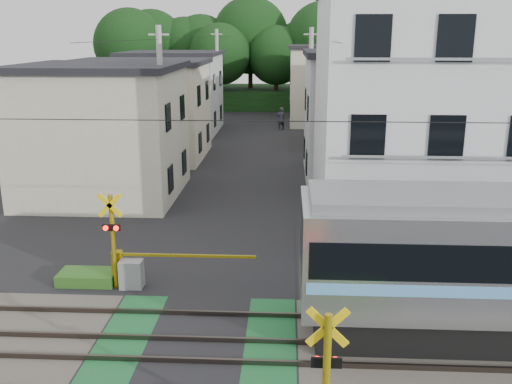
{
  "coord_description": "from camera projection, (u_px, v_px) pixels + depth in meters",
  "views": [
    {
      "loc": [
        2.23,
        -12.48,
        7.63
      ],
      "look_at": [
        1.29,
        5.0,
        2.76
      ],
      "focal_mm": 40.0,
      "sensor_mm": 36.0,
      "label": 1
    }
  ],
  "objects": [
    {
      "name": "ground",
      "position": [
        194.0,
        352.0,
        14.17
      ],
      "size": [
        120.0,
        120.0,
        0.0
      ],
      "primitive_type": "plane",
      "color": "black"
    },
    {
      "name": "track_bed",
      "position": [
        193.0,
        350.0,
        14.16
      ],
      "size": [
        120.0,
        120.0,
        0.14
      ],
      "color": "#47423A",
      "rests_on": "ground"
    },
    {
      "name": "crossing_signal_far",
      "position": [
        129.0,
        266.0,
        17.63
      ],
      "size": [
        4.74,
        0.65,
        3.09
      ],
      "color": "yellow",
      "rests_on": "ground"
    },
    {
      "name": "apartment_block",
      "position": [
        452.0,
        115.0,
        21.61
      ],
      "size": [
        10.2,
        8.36,
        9.3
      ],
      "color": "silver",
      "rests_on": "ground"
    },
    {
      "name": "houses_row",
      "position": [
        257.0,
        101.0,
        38.22
      ],
      "size": [
        22.07,
        31.35,
        6.8
      ],
      "color": "beige",
      "rests_on": "ground"
    },
    {
      "name": "tree_hill",
      "position": [
        260.0,
        55.0,
        58.9
      ],
      "size": [
        40.0,
        13.44,
        11.43
      ],
      "color": "black",
      "rests_on": "ground"
    },
    {
      "name": "catenary",
      "position": [
        452.0,
        214.0,
        12.9
      ],
      "size": [
        60.0,
        5.04,
        7.0
      ],
      "color": "#2D2D33",
      "rests_on": "ground"
    },
    {
      "name": "utility_poles",
      "position": [
        234.0,
        93.0,
        35.26
      ],
      "size": [
        7.9,
        42.0,
        8.0
      ],
      "color": "#A5A5A0",
      "rests_on": "ground"
    },
    {
      "name": "pedestrian",
      "position": [
        281.0,
        119.0,
        46.56
      ],
      "size": [
        0.78,
        0.64,
        1.86
      ],
      "primitive_type": "imported",
      "rotation": [
        0.0,
        0.0,
        3.46
      ],
      "color": "#322F3B",
      "rests_on": "ground"
    },
    {
      "name": "weed_patches",
      "position": [
        264.0,
        349.0,
        13.94
      ],
      "size": [
        10.25,
        8.8,
        0.4
      ],
      "color": "#2D5E1E",
      "rests_on": "ground"
    }
  ]
}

